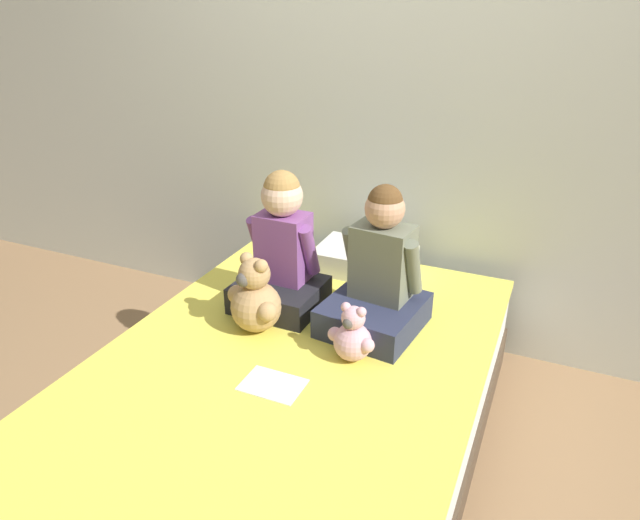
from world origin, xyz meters
TOP-DOWN VIEW (x-y plane):
  - ground_plane at (0.00, 0.00)m, footprint 14.00×14.00m
  - wall_behind_bed at (0.00, 1.12)m, footprint 8.00×0.06m
  - bed at (0.00, 0.00)m, footprint 1.37×1.98m
  - child_on_left at (-0.21, 0.36)m, footprint 0.36×0.32m
  - child_on_right at (0.21, 0.36)m, footprint 0.39×0.42m
  - teddy_bear_held_by_left_child at (-0.21, 0.13)m, footprint 0.25×0.20m
  - teddy_bear_held_by_right_child at (0.21, 0.09)m, footprint 0.19×0.14m
  - pillow_at_headboard at (0.00, 0.81)m, footprint 0.45×0.30m
  - sign_card at (0.02, -0.16)m, footprint 0.21×0.15m

SIDE VIEW (x-z plane):
  - ground_plane at x=0.00m, z-range 0.00..0.00m
  - bed at x=0.00m, z-range 0.00..0.46m
  - sign_card at x=0.02m, z-range 0.46..0.46m
  - pillow_at_headboard at x=0.00m, z-range 0.46..0.57m
  - teddy_bear_held_by_right_child at x=0.21m, z-range 0.44..0.67m
  - teddy_bear_held_by_left_child at x=-0.21m, z-range 0.43..0.75m
  - child_on_right at x=0.21m, z-range 0.38..0.96m
  - child_on_left at x=-0.21m, z-range 0.41..0.99m
  - wall_behind_bed at x=0.00m, z-range 0.00..2.50m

